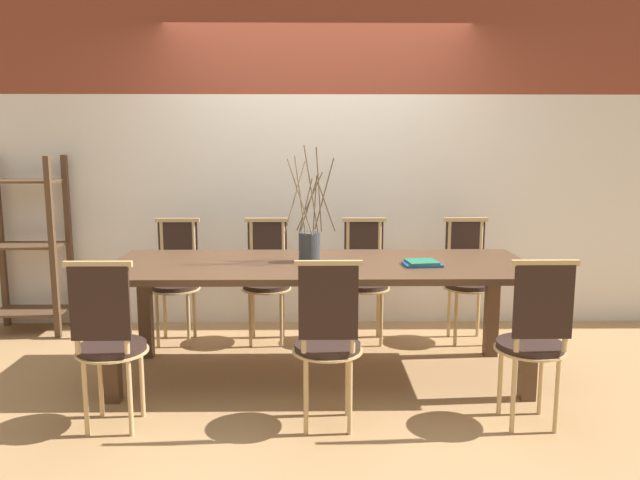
{
  "coord_description": "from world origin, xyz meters",
  "views": [
    {
      "loc": [
        -0.05,
        -3.98,
        1.56
      ],
      "look_at": [
        0.0,
        0.0,
        0.92
      ],
      "focal_mm": 35.0,
      "sensor_mm": 36.0,
      "label": 1
    }
  ],
  "objects_px": {
    "chair_far_center": "(364,276)",
    "shelving_rack": "(26,246)",
    "dining_table": "(320,276)",
    "book_stack": "(422,263)",
    "vase_centerpiece": "(309,243)",
    "chair_near_center": "(534,337)"
  },
  "relations": [
    {
      "from": "chair_far_center",
      "to": "shelving_rack",
      "type": "xyz_separation_m",
      "value": [
        -2.73,
        0.25,
        0.2
      ]
    },
    {
      "from": "dining_table",
      "to": "chair_far_center",
      "type": "height_order",
      "value": "chair_far_center"
    },
    {
      "from": "book_stack",
      "to": "vase_centerpiece",
      "type": "bearing_deg",
      "value": 169.3
    },
    {
      "from": "book_stack",
      "to": "shelving_rack",
      "type": "xyz_separation_m",
      "value": [
        -3.02,
        1.12,
        -0.07
      ]
    },
    {
      "from": "vase_centerpiece",
      "to": "chair_near_center",
      "type": "bearing_deg",
      "value": -33.61
    },
    {
      "from": "chair_far_center",
      "to": "book_stack",
      "type": "height_order",
      "value": "chair_far_center"
    },
    {
      "from": "chair_near_center",
      "to": "book_stack",
      "type": "xyz_separation_m",
      "value": [
        -0.49,
        0.67,
        0.27
      ]
    },
    {
      "from": "chair_far_center",
      "to": "vase_centerpiece",
      "type": "bearing_deg",
      "value": 59.89
    },
    {
      "from": "book_stack",
      "to": "shelving_rack",
      "type": "bearing_deg",
      "value": 159.59
    },
    {
      "from": "shelving_rack",
      "to": "book_stack",
      "type": "bearing_deg",
      "value": -20.41
    },
    {
      "from": "vase_centerpiece",
      "to": "dining_table",
      "type": "bearing_deg",
      "value": -25.8
    },
    {
      "from": "dining_table",
      "to": "vase_centerpiece",
      "type": "xyz_separation_m",
      "value": [
        -0.07,
        0.03,
        0.21
      ]
    },
    {
      "from": "chair_near_center",
      "to": "vase_centerpiece",
      "type": "distance_m",
      "value": 1.5
    },
    {
      "from": "vase_centerpiece",
      "to": "shelving_rack",
      "type": "bearing_deg",
      "value": 156.77
    },
    {
      "from": "dining_table",
      "to": "book_stack",
      "type": "relative_size",
      "value": 11.04
    },
    {
      "from": "book_stack",
      "to": "chair_far_center",
      "type": "bearing_deg",
      "value": 108.38
    },
    {
      "from": "shelving_rack",
      "to": "vase_centerpiece",
      "type": "bearing_deg",
      "value": -23.23
    },
    {
      "from": "chair_near_center",
      "to": "book_stack",
      "type": "relative_size",
      "value": 3.89
    },
    {
      "from": "vase_centerpiece",
      "to": "book_stack",
      "type": "height_order",
      "value": "vase_centerpiece"
    },
    {
      "from": "chair_far_center",
      "to": "vase_centerpiece",
      "type": "distance_m",
      "value": 0.93
    },
    {
      "from": "vase_centerpiece",
      "to": "book_stack",
      "type": "distance_m",
      "value": 0.74
    },
    {
      "from": "shelving_rack",
      "to": "chair_near_center",
      "type": "bearing_deg",
      "value": -27.04
    }
  ]
}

